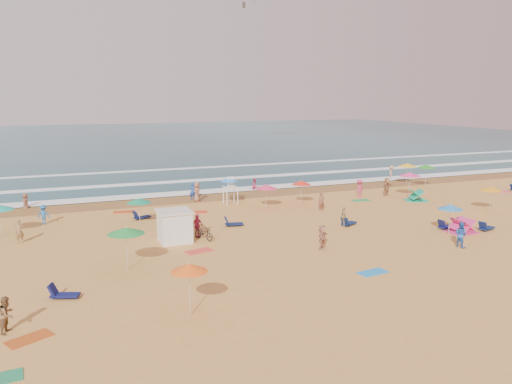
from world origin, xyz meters
name	(u,v)px	position (x,y,z in m)	size (l,w,h in m)	color
ground	(257,229)	(0.00, 0.00, 0.00)	(220.00, 220.00, 0.00)	gold
ocean	(119,140)	(0.00, 84.00, 0.00)	(220.00, 140.00, 0.18)	#0C4756
wet_sand	(208,197)	(0.00, 12.50, 0.01)	(220.00, 220.00, 0.00)	olive
surf_foam	(186,182)	(0.00, 21.32, 0.10)	(200.00, 18.70, 0.05)	white
cabana	(175,227)	(-6.26, -1.03, 1.00)	(2.00, 2.00, 2.00)	silver
cabana_roof	(174,211)	(-6.26, -1.03, 2.06)	(2.20, 2.20, 0.12)	silver
bicycle	(204,233)	(-4.36, -1.33, 0.46)	(0.61, 1.75, 0.92)	black
lifeguard_stand	(231,193)	(0.99, 8.74, 1.05)	(1.20, 1.20, 2.10)	white
beach_umbrellas	(291,198)	(2.72, -0.13, 2.13)	(49.73, 25.26, 0.79)	yellow
loungers	(298,232)	(2.09, -2.49, 0.17)	(58.25, 16.04, 0.34)	#0D1344
towels	(262,239)	(-0.65, -2.64, 0.01)	(49.51, 25.21, 0.03)	#B44A16
popup_tents	(436,207)	(15.32, -1.23, 0.60)	(6.62, 12.14, 1.20)	#EA3484
beachgoers	(271,204)	(3.00, 4.31, 0.77)	(48.42, 27.77, 2.05)	#D53565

